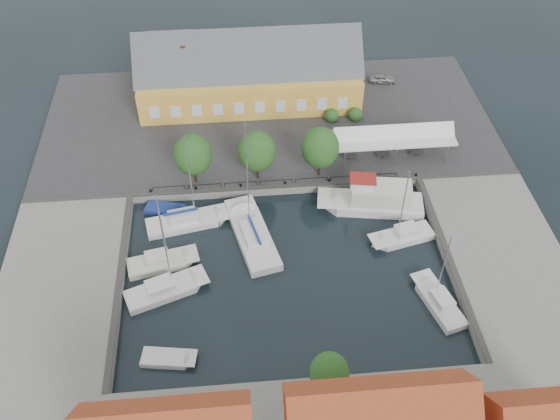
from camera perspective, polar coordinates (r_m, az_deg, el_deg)
name	(u,v)px	position (r m, az deg, el deg)	size (l,w,h in m)	color
ground	(285,262)	(63.44, 0.49, -4.74)	(140.00, 140.00, 0.00)	black
north_quay	(268,123)	(80.09, -1.10, 7.95)	(56.00, 26.00, 1.00)	#2D2D30
west_quay	(60,289)	(64.12, -19.45, -6.84)	(12.00, 24.00, 1.00)	slate
east_quay	(504,258)	(66.98, 19.80, -4.19)	(12.00, 24.00, 1.00)	slate
quay_edge_fittings	(281,221)	(65.88, 0.12, -1.03)	(56.00, 24.72, 0.40)	#383533
warehouse	(244,75)	(82.24, -3.27, 12.25)	(28.56, 14.00, 9.55)	gold
tent_canopy	(394,138)	(73.59, 10.39, 6.50)	(14.00, 4.00, 2.83)	white
quay_trees	(257,151)	(68.62, -2.12, 5.40)	(18.20, 4.20, 6.30)	black
car_silver	(382,78)	(87.78, 9.33, 11.79)	(1.43, 3.54, 1.21)	#929399
car_red	(250,151)	(73.95, -2.73, 5.45)	(1.31, 3.76, 1.24)	#4F1218
center_sailboat	(253,237)	(65.29, -2.48, -2.49)	(5.62, 11.27, 14.70)	silver
trawler	(375,201)	(69.00, 8.66, 0.85)	(12.03, 5.31, 5.00)	silver
east_boat_a	(403,237)	(66.63, 11.17, -2.44)	(7.24, 3.86, 10.07)	silver
east_boat_c	(439,303)	(61.66, 14.31, -8.25)	(4.08, 7.43, 9.38)	silver
west_boat_a	(187,222)	(67.63, -8.49, -1.11)	(9.60, 4.41, 12.25)	silver
west_boat_b	(161,263)	(64.06, -10.80, -4.82)	(7.46, 3.81, 9.98)	beige
west_boat_c	(165,291)	(61.70, -10.50, -7.28)	(8.47, 5.28, 11.07)	silver
launch_sw	(168,359)	(57.32, -10.20, -13.30)	(5.12, 2.58, 0.98)	silver
launch_nw	(165,210)	(69.65, -10.51, 0.00)	(4.76, 2.85, 0.88)	navy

